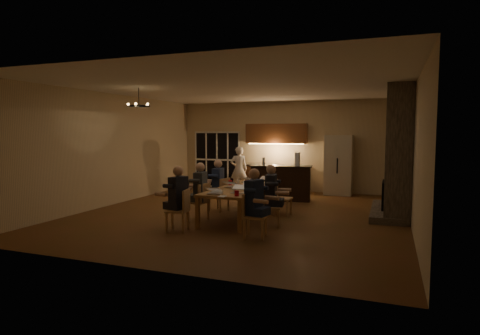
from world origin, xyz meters
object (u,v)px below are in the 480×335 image
object	(u,v)px
can_silver	(235,189)
chair_left_mid	(198,201)
person_right_near	(254,203)
plate_far	(269,184)
person_left_near	(178,198)
mug_mid	(253,183)
bar_island	(281,183)
can_right	(259,184)
plate_near	(250,191)
laptop_d	(249,184)
chair_right_near	(255,216)
bar_blender	(297,159)
refrigerator	(339,165)
redcup_near	(237,193)
plate_left	(217,192)
person_left_far	(218,186)
laptop_e	(249,178)
redcup_mid	(230,183)
laptop_c	(232,183)
chair_right_far	(282,198)
dining_table	(241,203)
chair_left_far	(219,194)
mug_front	(233,188)
person_right_mid	(271,195)
person_left_mid	(200,191)
chandelier	(139,106)
laptop_a	(215,189)
laptop_b	(239,188)
laptop_f	(265,179)
mug_back	(238,182)
bar_bottle	(264,161)
can_cola	(252,178)
standing_person	(239,169)

from	to	relation	value
can_silver	chair_left_mid	bearing A→B (deg)	172.80
person_right_near	plate_far	size ratio (longest dim) A/B	5.53
person_left_near	mug_mid	bearing A→B (deg)	167.08
bar_island	can_right	distance (m)	2.61
mug_mid	plate_near	size ratio (longest dim) A/B	0.41
laptop_d	can_silver	bearing A→B (deg)	-117.89
chair_right_near	bar_blender	world-z (taller)	bar_blender
refrigerator	redcup_near	xyz separation A→B (m)	(-1.40, -5.91, -0.19)
laptop_d	plate_left	distance (m)	0.93
person_left_far	laptop_e	world-z (taller)	person_left_far
chair_right_near	redcup_mid	bearing A→B (deg)	27.65
laptop_d	laptop_c	bearing A→B (deg)	157.79
laptop_d	plate_far	distance (m)	0.91
person_right_near	laptop_d	xyz separation A→B (m)	(-0.61, 1.47, 0.17)
plate_far	chair_right_far	bearing A→B (deg)	-16.68
dining_table	chair_right_far	size ratio (longest dim) A/B	3.20
chair_left_far	mug_front	size ratio (longest dim) A/B	8.90
chair_left_mid	person_left_near	xyz separation A→B (m)	(0.06, -1.03, 0.24)
refrigerator	plate_near	bearing A→B (deg)	-104.73
laptop_c	can_silver	bearing A→B (deg)	123.72
person_right_mid	can_silver	xyz separation A→B (m)	(-0.79, -0.21, 0.12)
dining_table	person_left_mid	bearing A→B (deg)	-147.85
laptop_e	can_silver	bearing A→B (deg)	118.61
refrigerator	plate_near	xyz separation A→B (m)	(-1.36, -5.17, -0.24)
person_left_near	chandelier	xyz separation A→B (m)	(-1.70, 1.09, 2.06)
mug_mid	laptop_e	bearing A→B (deg)	119.42
laptop_a	bar_blender	distance (m)	4.21
laptop_a	mug_front	bearing A→B (deg)	-114.12
laptop_b	plate_left	distance (m)	0.54
laptop_d	laptop_b	bearing A→B (deg)	-103.58
chair_right_near	person_left_far	xyz separation A→B (m)	(-1.77, 2.21, 0.24)
laptop_f	plate_far	bearing A→B (deg)	-51.35
redcup_near	person_left_near	bearing A→B (deg)	-164.31
mug_back	chair_left_mid	bearing A→B (deg)	-112.32
bar_bottle	mug_front	bearing A→B (deg)	-85.01
laptop_d	bar_bottle	xyz separation A→B (m)	(-0.54, 2.88, 0.34)
mug_mid	chair_right_near	bearing A→B (deg)	-69.92
dining_table	laptop_b	distance (m)	1.00
person_left_mid	laptop_e	distance (m)	1.74
person_right_near	can_cola	bearing A→B (deg)	30.06
person_right_mid	standing_person	distance (m)	5.07
mug_front	redcup_mid	size ratio (longest dim) A/B	0.83
redcup_near	can_right	distance (m)	1.54
laptop_f	laptop_e	bearing A→B (deg)	-175.42
chandelier	plate_near	bearing A→B (deg)	-0.16
person_left_far	redcup_mid	xyz separation A→B (m)	(0.42, -0.17, 0.12)
plate_left	can_right	bearing A→B (deg)	60.64
standing_person	bar_blender	xyz separation A→B (m)	(2.29, -0.98, 0.48)
mug_back	dining_table	bearing A→B (deg)	-63.74
plate_left	bar_blender	world-z (taller)	bar_blender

